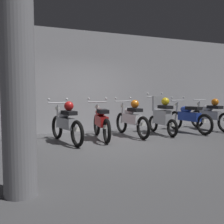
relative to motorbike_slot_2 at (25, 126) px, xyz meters
The scene contains 10 objects.
ground_plane 2.24m from the motorbike_slot_2, 21.10° to the right, with size 80.00×80.00×0.00m, color #4C4C4F.
back_wall 2.93m from the motorbike_slot_2, 40.64° to the left, with size 16.17×0.30×3.30m, color #ADADB2.
motorbike_slot_2 is the anchor object (origin of this frame).
motorbike_slot_3 1.02m from the motorbike_slot_2, ahead, with size 0.58×1.94×1.15m.
motorbike_slot_4 2.05m from the motorbike_slot_2, ahead, with size 0.60×1.94×1.15m.
motorbike_slot_5 3.07m from the motorbike_slot_2, ahead, with size 0.59×1.95×1.15m.
motorbike_slot_6 4.09m from the motorbike_slot_2, ahead, with size 0.59×1.68×1.29m.
motorbike_slot_7 5.10m from the motorbike_slot_2, ahead, with size 0.59×1.95×1.15m.
motorbike_slot_8 6.13m from the motorbike_slot_2, ahead, with size 0.56×1.95×1.08m.
support_pillar 3.51m from the motorbike_slot_2, 97.57° to the right, with size 0.42×0.42×3.30m, color gray.
Camera 1 is at (-2.81, -6.08, 1.36)m, focal length 43.13 mm.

